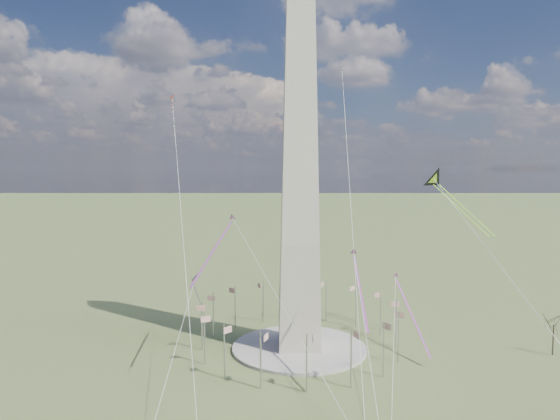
{
  "coord_description": "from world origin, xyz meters",
  "views": [
    {
      "loc": [
        -8.02,
        -130.19,
        48.25
      ],
      "look_at": [
        -5.17,
        0.0,
        37.53
      ],
      "focal_mm": 32.0,
      "sensor_mm": 36.0,
      "label": 1
    }
  ],
  "objects": [
    {
      "name": "ground",
      "position": [
        0.0,
        0.0,
        0.0
      ],
      "size": [
        2000.0,
        2000.0,
        0.0
      ],
      "primitive_type": "plane",
      "color": "#476231",
      "rests_on": "ground"
    },
    {
      "name": "plaza",
      "position": [
        0.0,
        0.0,
        0.4
      ],
      "size": [
        36.0,
        36.0,
        0.8
      ],
      "primitive_type": "cylinder",
      "color": "#A29A94",
      "rests_on": "ground"
    },
    {
      "name": "washington_monument",
      "position": [
        0.0,
        0.0,
        47.95
      ],
      "size": [
        15.56,
        15.56,
        100.0
      ],
      "color": "beige",
      "rests_on": "plaza"
    },
    {
      "name": "flagpole_ring",
      "position": [
        -0.0,
        -0.0,
        7.27
      ],
      "size": [
        54.4,
        54.4,
        13.0
      ],
      "color": "#B4B7BB",
      "rests_on": "ground"
    },
    {
      "name": "tree_near",
      "position": [
        65.65,
        -5.7,
        8.6
      ],
      "size": [
        6.89,
        6.89,
        12.06
      ],
      "color": "#4D432F",
      "rests_on": "ground"
    },
    {
      "name": "kite_delta_black",
      "position": [
        40.85,
        13.93,
        44.33
      ],
      "size": [
        15.92,
        21.36,
        18.22
      ],
      "rotation": [
        0.0,
        0.0,
        3.69
      ],
      "color": "black",
      "rests_on": "ground"
    },
    {
      "name": "kite_diamond_purple",
      "position": [
        -28.2,
        5.46,
        17.76
      ],
      "size": [
        2.56,
        3.46,
        10.11
      ],
      "rotation": [
        0.0,
        0.0,
        2.34
      ],
      "color": "navy",
      "rests_on": "ground"
    },
    {
      "name": "kite_streamer_left",
      "position": [
        11.79,
        -21.28,
        23.89
      ],
      "size": [
        1.91,
        20.32,
        13.95
      ],
      "rotation": [
        0.0,
        0.0,
        3.12
      ],
      "color": "#FF282A",
      "rests_on": "ground"
    },
    {
      "name": "kite_streamer_mid",
      "position": [
        -20.21,
        -10.23,
        30.9
      ],
      "size": [
        9.23,
        20.15,
        14.6
      ],
      "rotation": [
        0.0,
        0.0,
        2.75
      ],
      "color": "#FF282A",
      "rests_on": "ground"
    },
    {
      "name": "kite_streamer_right",
      "position": [
        29.27,
        2.1,
        12.35
      ],
      "size": [
        4.39,
        24.19,
        16.63
      ],
      "rotation": [
        0.0,
        0.0,
        3.26
      ],
      "color": "#FF282A",
      "rests_on": "ground"
    },
    {
      "name": "kite_small_red",
      "position": [
        -39.54,
        35.23,
        71.31
      ],
      "size": [
        1.58,
        1.75,
        4.81
      ],
      "rotation": [
        0.0,
        0.0,
        3.03
      ],
      "color": "#ED451B",
      "rests_on": "ground"
    },
    {
      "name": "kite_small_white",
      "position": [
        16.88,
        42.26,
        81.51
      ],
      "size": [
        1.01,
        1.66,
        3.99
      ],
      "rotation": [
        0.0,
        0.0,
        2.84
      ],
      "color": "white",
      "rests_on": "ground"
    }
  ]
}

